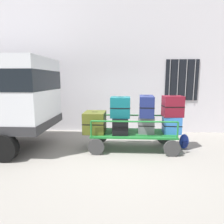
# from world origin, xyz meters

# --- Properties ---
(ground_plane) EXTENTS (40.00, 40.00, 0.00)m
(ground_plane) POSITION_xyz_m (0.00, 0.00, 0.00)
(ground_plane) COLOR gray
(building_wall) EXTENTS (12.00, 0.38, 5.00)m
(building_wall) POSITION_xyz_m (0.01, 2.64, 2.50)
(building_wall) COLOR silver
(building_wall) RESTS_ON ground
(luggage_cart) EXTENTS (2.47, 1.11, 0.50)m
(luggage_cart) POSITION_xyz_m (0.28, 0.53, 0.40)
(luggage_cart) COLOR #1E722D
(luggage_cart) RESTS_ON ground
(cart_railing) EXTENTS (2.34, 0.97, 0.45)m
(cart_railing) POSITION_xyz_m (0.28, 0.53, 0.87)
(cart_railing) COLOR #1E722D
(cart_railing) RESTS_ON luggage_cart
(suitcase_left_bottom) EXTENTS (0.63, 0.74, 0.61)m
(suitcase_left_bottom) POSITION_xyz_m (-0.83, 0.51, 0.80)
(suitcase_left_bottom) COLOR #4C5119
(suitcase_left_bottom) RESTS_ON luggage_cart
(suitcase_midleft_bottom) EXTENTS (0.45, 0.83, 0.46)m
(suitcase_midleft_bottom) POSITION_xyz_m (-0.09, 0.54, 0.72)
(suitcase_midleft_bottom) COLOR black
(suitcase_midleft_bottom) RESTS_ON luggage_cart
(suitcase_midleft_middle) EXTENTS (0.57, 0.56, 0.58)m
(suitcase_midleft_middle) POSITION_xyz_m (-0.09, 0.52, 1.24)
(suitcase_midleft_middle) COLOR #0F5960
(suitcase_midleft_middle) RESTS_ON suitcase_midleft_bottom
(suitcase_center_bottom) EXTENTS (0.48, 0.41, 0.50)m
(suitcase_center_bottom) POSITION_xyz_m (0.65, 0.49, 0.74)
(suitcase_center_bottom) COLOR slate
(suitcase_center_bottom) RESTS_ON luggage_cart
(suitcase_center_middle) EXTENTS (0.46, 0.90, 0.58)m
(suitcase_center_middle) POSITION_xyz_m (0.65, 0.53, 1.28)
(suitcase_center_middle) COLOR navy
(suitcase_center_middle) RESTS_ON suitcase_center_bottom
(suitcase_midright_bottom) EXTENTS (0.51, 0.48, 0.49)m
(suitcase_midright_bottom) POSITION_xyz_m (1.39, 0.56, 0.74)
(suitcase_midright_bottom) COLOR #3372C6
(suitcase_midright_bottom) RESTS_ON luggage_cart
(suitcase_midright_middle) EXTENTS (0.57, 0.49, 0.59)m
(suitcase_midright_middle) POSITION_xyz_m (1.39, 0.55, 1.28)
(suitcase_midright_middle) COLOR maroon
(suitcase_midright_middle) RESTS_ON suitcase_midright_bottom
(backpack) EXTENTS (0.27, 0.22, 0.44)m
(backpack) POSITION_xyz_m (1.79, 0.63, 0.22)
(backpack) COLOR navy
(backpack) RESTS_ON ground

